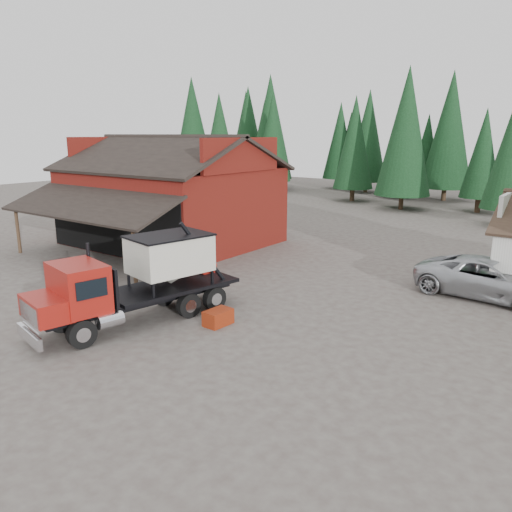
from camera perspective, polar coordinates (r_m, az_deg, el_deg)
The scene contains 9 objects.
ground at distance 20.31m, azimuth -7.75°, elevation -7.13°, with size 120.00×120.00×0.00m, color #4D423D.
red_barn at distance 34.08m, azimuth -9.72°, elevation 5.98°, with size 12.80×13.63×7.18m.
conifer_backdrop at distance 57.57m, azimuth 22.74°, elevation 5.55°, with size 76.00×16.00×16.00m, color black, non-canonical shape.
near_pine_a at distance 54.53m, azimuth -4.18°, elevation 12.91°, with size 4.40×4.40×11.40m.
near_pine_b at distance 44.17m, azimuth 27.25°, elevation 10.60°, with size 3.96×3.96×10.40m.
near_pine_d at distance 50.59m, azimuth 16.76°, elevation 13.45°, with size 5.28×5.28×13.40m.
feed_truck at distance 19.92m, azimuth -13.26°, elevation -2.41°, with size 3.94×8.71×3.80m.
silver_car at distance 24.74m, azimuth 25.23°, elevation -2.36°, with size 2.96×6.42×1.78m, color #AEB1B6.
equip_box at distance 19.50m, azimuth -4.35°, elevation -7.01°, with size 0.70×1.10×0.60m, color maroon.
Camera 1 is at (13.31, -13.54, 7.22)m, focal length 35.00 mm.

